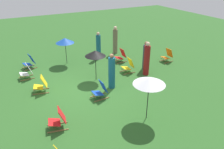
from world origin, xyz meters
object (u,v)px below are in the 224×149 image
deckchair_3 (167,56)px  person_1 (147,59)px  umbrella_0 (149,81)px  deckchair_5 (30,62)px  deckchair_8 (27,72)px  person_0 (98,46)px  deckchair_7 (100,90)px  deckchair_2 (121,56)px  deckchair_4 (128,66)px  person_3 (146,56)px  umbrella_2 (95,53)px  person_2 (112,72)px  deckchair_9 (58,119)px  umbrella_1 (65,41)px  deckchair_0 (41,85)px  person_4 (115,41)px

deckchair_3 → person_1: (0.94, -2.33, 0.53)m
umbrella_0 → deckchair_3: bearing=132.2°
deckchair_3 → deckchair_5: bearing=-114.2°
deckchair_8 → person_0: person_0 is taller
deckchair_7 → umbrella_0: bearing=21.3°
deckchair_7 → person_1: bearing=105.7°
deckchair_2 → person_0: person_0 is taller
deckchair_4 → person_3: 1.16m
umbrella_2 → person_2: size_ratio=0.91×
person_0 → person_1: person_1 is taller
deckchair_9 → person_3: person_3 is taller
deckchair_2 → deckchair_4: bearing=-15.9°
umbrella_0 → person_2: size_ratio=1.01×
deckchair_8 → person_2: person_2 is taller
umbrella_1 → person_0: bearing=87.3°
deckchair_7 → person_3: 4.04m
deckchair_8 → person_3: size_ratio=0.49×
person_1 → person_3: bearing=62.3°
deckchair_8 → umbrella_0: umbrella_0 is taller
deckchair_0 → deckchair_7: same height
deckchair_9 → person_1: size_ratio=0.45×
person_2 → person_3: 2.96m
umbrella_1 → person_3: person_3 is taller
deckchair_5 → person_3: (3.34, 5.97, 0.43)m
deckchair_9 → deckchair_3: bearing=124.0°
deckchair_4 → umbrella_0: 4.52m
person_1 → deckchair_2: bearing=100.9°
deckchair_0 → deckchair_9: same height
umbrella_0 → person_1: size_ratio=0.96×
deckchair_3 → deckchair_4: (0.22, -3.03, 0.00)m
deckchair_5 → person_2: (4.39, 3.21, 0.47)m
deckchair_3 → person_2: bearing=-77.1°
deckchair_8 → deckchair_2: bearing=84.1°
deckchair_7 → umbrella_0: umbrella_0 is taller
deckchair_3 → person_4: 3.68m
deckchair_8 → umbrella_1: umbrella_1 is taller
deckchair_0 → person_0: size_ratio=0.48×
deckchair_0 → umbrella_2: size_ratio=0.52×
person_4 → person_2: bearing=-171.2°
deckchair_0 → umbrella_1: (-2.80, 2.11, 1.12)m
deckchair_4 → deckchair_0: bearing=-88.2°
deckchair_3 → deckchair_5: (-3.01, -7.93, 0.00)m
deckchair_7 → person_2: person_2 is taller
deckchair_5 → deckchair_7: (4.99, 2.31, 0.00)m
deckchair_3 → person_2: (1.38, -4.72, 0.47)m
deckchair_4 → umbrella_1: bearing=-133.6°
deckchair_3 → deckchair_9: 8.52m
person_2 → deckchair_9: bearing=-80.4°
deckchair_5 → person_4: 5.74m
deckchair_0 → deckchair_4: (0.05, 4.87, 0.00)m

